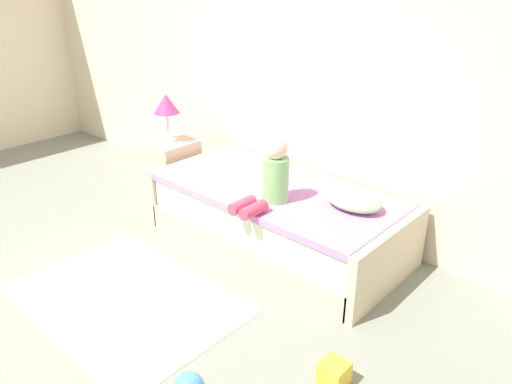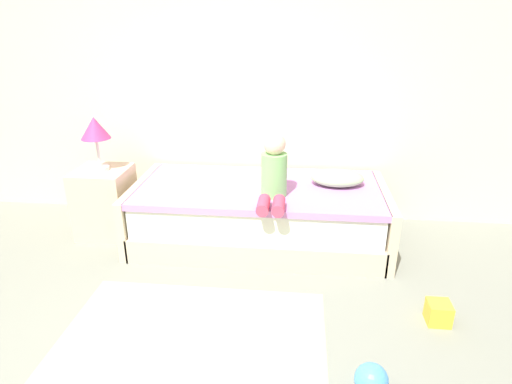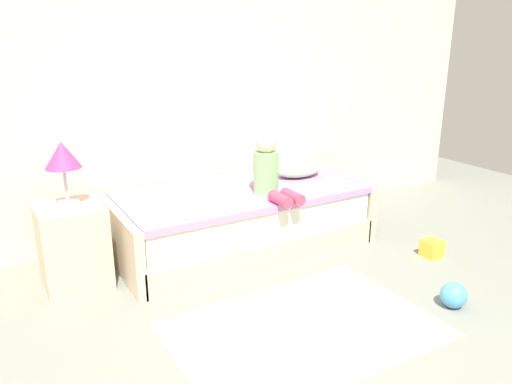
# 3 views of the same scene
# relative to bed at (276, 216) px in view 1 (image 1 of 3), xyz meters

# --- Properties ---
(ground_plane) EXTENTS (9.20, 9.20, 0.00)m
(ground_plane) POSITION_rel_bed_xyz_m (-0.56, -2.00, -0.25)
(ground_plane) COLOR gray
(wall_rear) EXTENTS (7.20, 0.10, 2.90)m
(wall_rear) POSITION_rel_bed_xyz_m (-0.56, 0.60, 1.20)
(wall_rear) COLOR beige
(wall_rear) RESTS_ON ground
(bed) EXTENTS (2.11, 1.00, 0.50)m
(bed) POSITION_rel_bed_xyz_m (0.00, 0.00, 0.00)
(bed) COLOR beige
(bed) RESTS_ON ground
(nightstand) EXTENTS (0.44, 0.44, 0.60)m
(nightstand) POSITION_rel_bed_xyz_m (-1.35, -0.01, 0.05)
(nightstand) COLOR beige
(nightstand) RESTS_ON ground
(table_lamp) EXTENTS (0.24, 0.24, 0.45)m
(table_lamp) POSITION_rel_bed_xyz_m (-1.35, -0.01, 0.69)
(table_lamp) COLOR silver
(table_lamp) RESTS_ON nightstand
(child_figure) EXTENTS (0.20, 0.51, 0.50)m
(child_figure) POSITION_rel_bed_xyz_m (0.13, -0.23, 0.46)
(child_figure) COLOR #7FC672
(child_figure) RESTS_ON bed
(pillow) EXTENTS (0.44, 0.30, 0.13)m
(pillow) POSITION_rel_bed_xyz_m (0.64, 0.10, 0.32)
(pillow) COLOR #99CC8C
(pillow) RESTS_ON bed
(area_rug) EXTENTS (1.60, 1.10, 0.01)m
(area_rug) POSITION_rel_bed_xyz_m (-0.28, -1.30, -0.24)
(area_rug) COLOR #B2D189
(area_rug) RESTS_ON ground
(toy_block) EXTENTS (0.14, 0.14, 0.14)m
(toy_block) POSITION_rel_bed_xyz_m (1.23, -0.97, -0.17)
(toy_block) COLOR yellow
(toy_block) RESTS_ON ground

